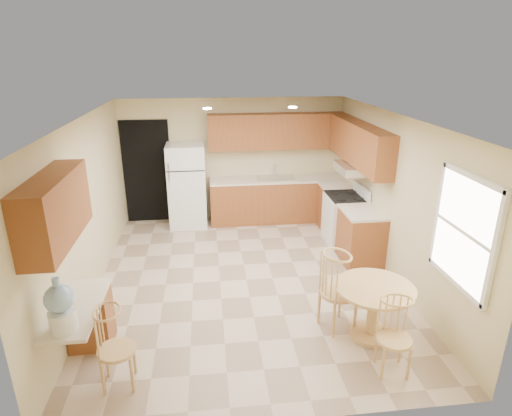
{
  "coord_description": "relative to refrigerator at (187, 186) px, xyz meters",
  "views": [
    {
      "loc": [
        -0.54,
        -5.85,
        3.35
      ],
      "look_at": [
        0.19,
        0.3,
        1.08
      ],
      "focal_mm": 30.0,
      "sensor_mm": 36.0,
      "label": 1
    }
  ],
  "objects": [
    {
      "name": "floor",
      "position": [
        0.95,
        -2.4,
        -0.83
      ],
      "size": [
        5.5,
        5.5,
        0.0
      ],
      "primitive_type": "plane",
      "color": "#C2A88C",
      "rests_on": "ground"
    },
    {
      "name": "ceiling",
      "position": [
        0.95,
        -2.4,
        1.67
      ],
      "size": [
        4.5,
        5.5,
        0.02
      ],
      "primitive_type": "cube",
      "color": "white",
      "rests_on": "wall_back"
    },
    {
      "name": "wall_back",
      "position": [
        0.95,
        0.35,
        0.42
      ],
      "size": [
        4.5,
        0.02,
        2.5
      ],
      "primitive_type": "cube",
      "color": "#C6B885",
      "rests_on": "floor"
    },
    {
      "name": "wall_front",
      "position": [
        0.95,
        -5.15,
        0.42
      ],
      "size": [
        4.5,
        0.02,
        2.5
      ],
      "primitive_type": "cube",
      "color": "#C6B885",
      "rests_on": "floor"
    },
    {
      "name": "wall_left",
      "position": [
        -1.3,
        -2.4,
        0.42
      ],
      "size": [
        0.02,
        5.5,
        2.5
      ],
      "primitive_type": "cube",
      "color": "#C6B885",
      "rests_on": "floor"
    },
    {
      "name": "wall_right",
      "position": [
        3.2,
        -2.4,
        0.42
      ],
      "size": [
        0.02,
        5.5,
        2.5
      ],
      "primitive_type": "cube",
      "color": "#C6B885",
      "rests_on": "floor"
    },
    {
      "name": "doorway",
      "position": [
        -0.8,
        0.34,
        0.22
      ],
      "size": [
        0.9,
        0.02,
        2.1
      ],
      "primitive_type": "cube",
      "color": "black",
      "rests_on": "floor"
    },
    {
      "name": "base_cab_back",
      "position": [
        1.83,
        0.05,
        -0.4
      ],
      "size": [
        2.75,
        0.6,
        0.87
      ],
      "primitive_type": "cube",
      "color": "brown",
      "rests_on": "floor"
    },
    {
      "name": "counter_back",
      "position": [
        1.83,
        0.05,
        0.06
      ],
      "size": [
        2.75,
        0.63,
        0.04
      ],
      "primitive_type": "cube",
      "color": "beige",
      "rests_on": "base_cab_back"
    },
    {
      "name": "base_cab_right_a",
      "position": [
        2.9,
        -0.54,
        -0.4
      ],
      "size": [
        0.6,
        0.59,
        0.87
      ],
      "primitive_type": "cube",
      "color": "brown",
      "rests_on": "floor"
    },
    {
      "name": "counter_right_a",
      "position": [
        2.9,
        -0.54,
        0.06
      ],
      "size": [
        0.63,
        0.59,
        0.04
      ],
      "primitive_type": "cube",
      "color": "beige",
      "rests_on": "base_cab_right_a"
    },
    {
      "name": "base_cab_right_b",
      "position": [
        2.9,
        -2.0,
        -0.4
      ],
      "size": [
        0.6,
        0.8,
        0.87
      ],
      "primitive_type": "cube",
      "color": "brown",
      "rests_on": "floor"
    },
    {
      "name": "counter_right_b",
      "position": [
        2.9,
        -2.0,
        0.06
      ],
      "size": [
        0.63,
        0.8,
        0.04
      ],
      "primitive_type": "cube",
      "color": "beige",
      "rests_on": "base_cab_right_b"
    },
    {
      "name": "upper_cab_back",
      "position": [
        1.83,
        0.19,
        1.02
      ],
      "size": [
        2.75,
        0.33,
        0.7
      ],
      "primitive_type": "cube",
      "color": "brown",
      "rests_on": "wall_back"
    },
    {
      "name": "upper_cab_right",
      "position": [
        3.04,
        -1.19,
        1.02
      ],
      "size": [
        0.33,
        2.42,
        0.7
      ],
      "primitive_type": "cube",
      "color": "brown",
      "rests_on": "wall_right"
    },
    {
      "name": "upper_cab_left",
      "position": [
        -1.13,
        -4.0,
        1.02
      ],
      "size": [
        0.33,
        1.4,
        0.7
      ],
      "primitive_type": "cube",
      "color": "brown",
      "rests_on": "wall_left"
    },
    {
      "name": "sink",
      "position": [
        1.8,
        0.05,
        0.08
      ],
      "size": [
        0.78,
        0.44,
        0.01
      ],
      "primitive_type": "cube",
      "color": "silver",
      "rests_on": "counter_back"
    },
    {
      "name": "range_hood",
      "position": [
        2.95,
        -1.22,
        0.59
      ],
      "size": [
        0.5,
        0.76,
        0.14
      ],
      "primitive_type": "cube",
      "color": "silver",
      "rests_on": "upper_cab_right"
    },
    {
      "name": "desk_pedestal",
      "position": [
        -1.05,
        -3.72,
        -0.47
      ],
      "size": [
        0.48,
        0.42,
        0.72
      ],
      "primitive_type": "cube",
      "color": "brown",
      "rests_on": "floor"
    },
    {
      "name": "desk_top",
      "position": [
        -1.05,
        -4.1,
        -0.08
      ],
      "size": [
        0.5,
        1.2,
        0.04
      ],
      "primitive_type": "cube",
      "color": "beige",
      "rests_on": "desk_pedestal"
    },
    {
      "name": "window",
      "position": [
        3.18,
        -4.25,
        0.67
      ],
      "size": [
        0.06,
        1.12,
        1.3
      ],
      "color": "white",
      "rests_on": "wall_right"
    },
    {
      "name": "can_light_a",
      "position": [
        0.45,
        -1.2,
        1.65
      ],
      "size": [
        0.14,
        0.14,
        0.02
      ],
      "primitive_type": "cylinder",
      "color": "white",
      "rests_on": "ceiling"
    },
    {
      "name": "can_light_b",
      "position": [
        1.85,
        -1.2,
        1.65
      ],
      "size": [
        0.14,
        0.14,
        0.02
      ],
      "primitive_type": "cylinder",
      "color": "white",
      "rests_on": "ceiling"
    },
    {
      "name": "refrigerator",
      "position": [
        0.0,
        0.0,
        0.0
      ],
      "size": [
        0.74,
        0.72,
        1.67
      ],
      "color": "white",
      "rests_on": "floor"
    },
    {
      "name": "stove",
      "position": [
        2.88,
        -1.22,
        -0.36
      ],
      "size": [
        0.65,
        0.76,
        1.09
      ],
      "color": "white",
      "rests_on": "floor"
    },
    {
      "name": "dining_table",
      "position": [
        2.35,
        -3.98,
        -0.37
      ],
      "size": [
        0.95,
        0.95,
        0.71
      ],
      "rotation": [
        0.0,
        0.0,
        -0.17
      ],
      "color": "tan",
      "rests_on": "floor"
    },
    {
      "name": "chair_table_a",
      "position": [
        1.99,
        -3.83,
        -0.2
      ],
      "size": [
        0.46,
        0.59,
        1.04
      ],
      "rotation": [
        0.0,
        0.0,
        -1.24
      ],
      "color": "tan",
      "rests_on": "floor"
    },
    {
      "name": "chair_table_b",
      "position": [
        2.35,
        -4.68,
        -0.3
      ],
      "size": [
        0.39,
        0.39,
        0.88
      ],
      "rotation": [
        0.0,
        0.0,
        3.02
      ],
      "color": "tan",
      "rests_on": "floor"
    },
    {
      "name": "chair_desk",
      "position": [
        -0.6,
        -4.54,
        -0.28
      ],
      "size": [
        0.4,
        0.52,
        0.91
      ],
      "rotation": [
        0.0,
        0.0,
        -1.51
      ],
      "color": "tan",
      "rests_on": "floor"
    },
    {
      "name": "water_crock",
      "position": [
        -1.05,
        -4.52,
        0.2
      ],
      "size": [
        0.28,
        0.28,
        0.58
      ],
      "color": "white",
      "rests_on": "desk_top"
    }
  ]
}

